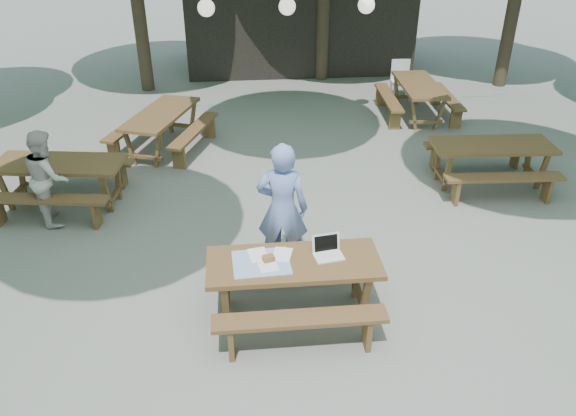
% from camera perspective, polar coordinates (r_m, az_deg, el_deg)
% --- Properties ---
extents(ground, '(80.00, 80.00, 0.00)m').
position_cam_1_polar(ground, '(7.29, 6.03, -8.20)').
color(ground, slate).
rests_on(ground, ground).
extents(pavilion, '(6.00, 3.00, 2.80)m').
position_cam_1_polar(pavilion, '(16.49, 0.92, 19.15)').
color(pavilion, black).
rests_on(pavilion, ground).
extents(main_picnic_table, '(2.00, 1.58, 0.75)m').
position_cam_1_polar(main_picnic_table, '(6.67, 0.58, -7.94)').
color(main_picnic_table, '#55331E').
rests_on(main_picnic_table, ground).
extents(picnic_table_nw, '(2.11, 1.84, 0.75)m').
position_cam_1_polar(picnic_table_nw, '(9.61, -21.95, 2.41)').
color(picnic_table_nw, '#55331E').
rests_on(picnic_table_nw, ground).
extents(picnic_table_ne, '(2.04, 1.67, 0.75)m').
position_cam_1_polar(picnic_table_ne, '(10.15, 19.76, 4.28)').
color(picnic_table_ne, '#55331E').
rests_on(picnic_table_ne, ground).
extents(picnic_table_far_w, '(2.13, 2.32, 0.75)m').
position_cam_1_polar(picnic_table_far_w, '(11.19, -12.61, 7.73)').
color(picnic_table_far_w, '#55331E').
rests_on(picnic_table_far_w, ground).
extents(picnic_table_far_e, '(1.66, 2.03, 0.75)m').
position_cam_1_polar(picnic_table_far_e, '(12.92, 13.02, 10.69)').
color(picnic_table_far_e, '#55331E').
rests_on(picnic_table_far_e, ground).
extents(woman, '(0.73, 0.55, 1.81)m').
position_cam_1_polar(woman, '(7.15, -0.57, -0.09)').
color(woman, '#6F87CC').
rests_on(woman, ground).
extents(second_person, '(0.77, 0.86, 1.46)m').
position_cam_1_polar(second_person, '(9.07, -23.23, 2.94)').
color(second_person, beige).
rests_on(second_person, ground).
extents(plastic_chair, '(0.46, 0.46, 0.90)m').
position_cam_1_polar(plastic_chair, '(14.07, 11.33, 11.88)').
color(plastic_chair, silver).
rests_on(plastic_chair, ground).
extents(laptop, '(0.37, 0.31, 0.24)m').
position_cam_1_polar(laptop, '(6.54, 4.02, -4.30)').
color(laptop, white).
rests_on(laptop, main_picnic_table).
extents(tabletop_clutter, '(0.73, 0.60, 0.08)m').
position_cam_1_polar(tabletop_clutter, '(6.43, -2.52, -5.43)').
color(tabletop_clutter, '#355FB5').
rests_on(tabletop_clutter, main_picnic_table).
extents(paper_lanterns, '(9.00, 0.34, 0.38)m').
position_cam_1_polar(paper_lanterns, '(11.84, -0.01, 19.82)').
color(paper_lanterns, black).
rests_on(paper_lanterns, ground).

